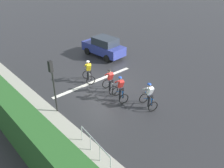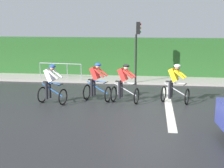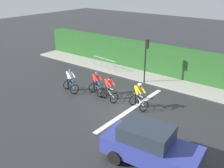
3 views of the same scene
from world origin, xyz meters
name	(u,v)px [view 1 (image 1 of 3)]	position (x,y,z in m)	size (l,w,h in m)	color
ground_plane	(102,86)	(0.00, 0.00, 0.00)	(80.00, 80.00, 0.00)	#28282B
sidewalk_kerb	(47,132)	(5.45, 2.00, 0.06)	(2.80, 22.25, 0.12)	#9E998E
stone_wall_low	(30,138)	(6.35, 2.00, 0.20)	(0.44, 22.25, 0.40)	gray
hedge_wall	(21,125)	(6.65, 2.00, 1.18)	(1.10, 22.25, 2.35)	#265623
road_marking_stop_line	(94,81)	(0.00, -0.86, 0.00)	(7.00, 0.30, 0.01)	silver
cyclist_lead	(149,96)	(-0.45, 4.01, 0.80)	(0.95, 1.22, 1.66)	black
cyclist_second	(120,89)	(0.27, 2.23, 0.80)	(0.96, 1.23, 1.66)	black
cyclist_mid	(110,81)	(0.07, 1.01, 0.80)	(0.92, 1.21, 1.66)	black
cyclist_fourth	(89,72)	(0.29, -1.10, 0.80)	(1.01, 1.25, 1.66)	black
car_navy	(104,47)	(-3.78, -4.23, 0.87)	(2.15, 4.23, 1.76)	navy
traffic_light_near_crossing	(53,80)	(4.06, 0.68, 2.22)	(0.22, 0.31, 3.34)	black
pedestrian_railing_kerbside	(95,145)	(4.55, 5.04, 0.75)	(0.34, 2.53, 1.03)	#999EA3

